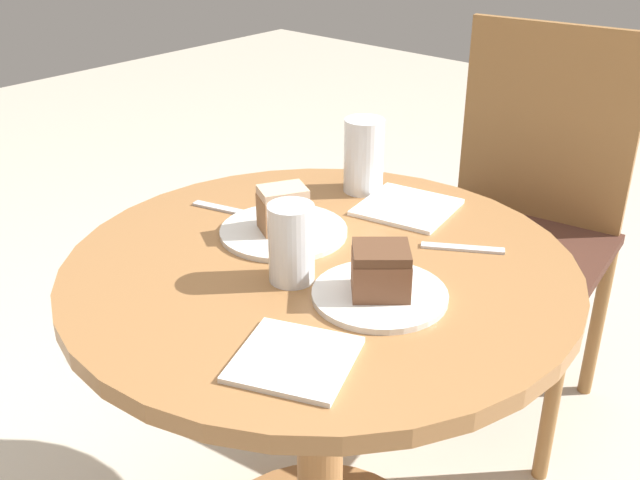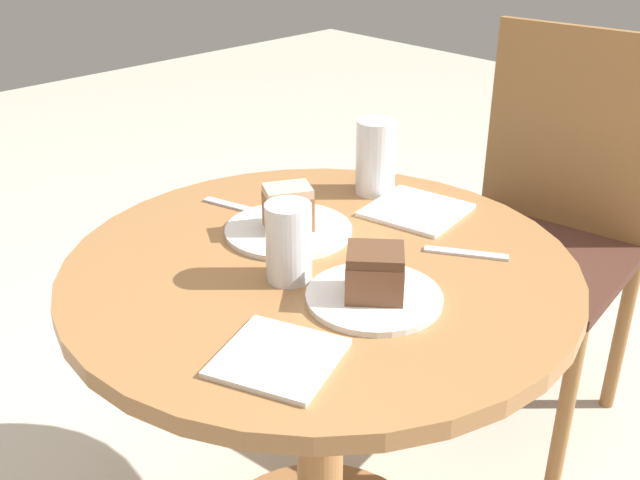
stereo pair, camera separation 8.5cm
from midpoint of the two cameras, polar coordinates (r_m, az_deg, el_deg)
The scene contains 12 objects.
table at distance 1.35m, azimuth -1.83°, elevation -9.01°, with size 0.86×0.86×0.70m.
chair at distance 1.89m, azimuth 13.73°, elevation 1.44°, with size 0.51×0.48×0.97m.
plate_near at distance 1.34m, azimuth -4.61°, elevation 0.63°, with size 0.23×0.23×0.01m.
plate_far at distance 1.14m, azimuth 2.44°, elevation -4.23°, with size 0.21×0.21×0.01m.
cake_slice_near at distance 1.32m, azimuth -4.68°, elevation 2.37°, with size 0.09×0.10×0.08m.
cake_slice_far at distance 1.12m, azimuth 2.48°, elevation -2.37°, with size 0.12×0.11×0.07m.
glass_lemonade at distance 1.17m, azimuth -4.28°, elevation -0.65°, with size 0.07×0.07×0.13m.
glass_water at distance 1.49m, azimuth 1.71°, elevation 6.12°, with size 0.08×0.08×0.15m.
napkin_stack at distance 1.44m, azimuth 4.96°, elevation 2.48°, with size 0.20×0.20×0.01m.
fork at distance 1.43m, azimuth -8.41°, elevation 2.20°, with size 0.17×0.06×0.00m.
spoon at distance 1.29m, azimuth 8.97°, elevation -0.64°, with size 0.13×0.09×0.00m.
napkin_side at distance 1.00m, azimuth -4.43°, elevation -9.10°, with size 0.20×0.20×0.01m.
Camera 1 is at (0.73, -0.82, 1.29)m, focal length 42.00 mm.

